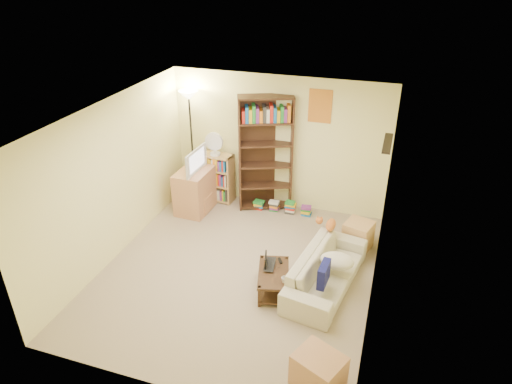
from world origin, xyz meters
TOP-DOWN VIEW (x-y plane):
  - room at (0.00, 0.01)m, footprint 4.50×4.54m
  - sofa at (1.34, 0.08)m, footprint 2.06×1.31m
  - navy_pillow at (1.36, -0.33)m, footprint 0.13×0.36m
  - cream_blanket at (1.48, 0.10)m, footprint 0.49×0.35m
  - tabby_cat at (1.23, 0.81)m, footprint 0.42×0.20m
  - coffee_table at (0.65, -0.28)m, footprint 0.60×0.85m
  - laptop at (0.61, -0.15)m, footprint 0.42×0.33m
  - laptop_screen at (0.50, -0.18)m, footprint 0.07×0.25m
  - mug at (0.85, -0.46)m, footprint 0.16×0.16m
  - tv_remote at (0.67, -0.01)m, footprint 0.11×0.14m
  - tv_stand at (-1.40, 1.52)m, footprint 0.57×0.78m
  - television at (-1.40, 1.52)m, footprint 0.76×0.16m
  - tall_bookshelf at (-0.19, 2.05)m, footprint 1.03×0.66m
  - short_bookshelf at (-1.21, 2.02)m, footprint 0.77×0.35m
  - desk_fan at (-1.16, 1.98)m, footprint 0.34×0.19m
  - floor_lamp at (-1.65, 2.05)m, footprint 0.36×0.36m
  - side_table at (1.67, 1.20)m, footprint 0.52×0.52m
  - end_cabinet at (1.57, -1.68)m, footprint 0.65×0.61m
  - book_stacks at (0.20, 1.95)m, footprint 1.11×0.20m

SIDE VIEW (x-z plane):
  - book_stacks at x=0.20m, z-range -0.02..0.22m
  - coffee_table at x=0.65m, z-range 0.04..0.38m
  - end_cabinet at x=1.57m, z-range 0.00..0.43m
  - side_table at x=1.67m, z-range 0.00..0.48m
  - sofa at x=1.34m, z-range 0.00..0.53m
  - tv_remote at x=0.67m, z-range 0.34..0.36m
  - laptop at x=0.61m, z-range 0.34..0.37m
  - mug at x=0.85m, z-range 0.34..0.42m
  - tv_stand at x=-1.40m, z-range 0.00..0.81m
  - laptop_screen at x=0.50m, z-range 0.36..0.53m
  - cream_blanket at x=1.48m, z-range 0.35..0.56m
  - short_bookshelf at x=-1.21m, z-range 0.00..0.97m
  - navy_pillow at x=1.36m, z-range 0.35..0.67m
  - tabby_cat at x=1.23m, z-range 0.53..0.68m
  - television at x=-1.40m, z-range 0.81..1.25m
  - tall_bookshelf at x=-0.19m, z-range 0.06..2.23m
  - desk_fan at x=-1.16m, z-range 0.98..1.43m
  - room at x=0.00m, z-range 0.36..2.88m
  - floor_lamp at x=-1.65m, z-range 0.64..2.77m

